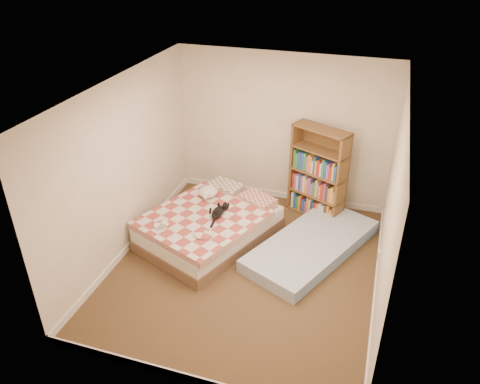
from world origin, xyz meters
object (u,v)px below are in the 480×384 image
(bed, at_px, (211,224))
(black_cat, at_px, (219,211))
(floor_mattress, at_px, (312,245))
(white_dog, at_px, (209,192))
(bookshelf, at_px, (317,184))

(bed, distance_m, black_cat, 0.33)
(floor_mattress, height_order, white_dog, white_dog)
(floor_mattress, relative_size, black_cat, 3.73)
(bookshelf, relative_size, white_dog, 3.53)
(bed, height_order, white_dog, white_dog)
(bed, bearing_deg, white_dog, 135.93)
(floor_mattress, xyz_separation_m, black_cat, (-1.36, -0.17, 0.43))
(black_cat, relative_size, white_dog, 1.36)
(black_cat, xyz_separation_m, white_dog, (-0.33, 0.45, 0.02))
(bed, height_order, black_cat, black_cat)
(bookshelf, bearing_deg, white_dog, -129.17)
(black_cat, bearing_deg, floor_mattress, 25.02)
(bed, relative_size, white_dog, 5.42)
(bookshelf, relative_size, black_cat, 2.60)
(bookshelf, distance_m, black_cat, 1.72)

